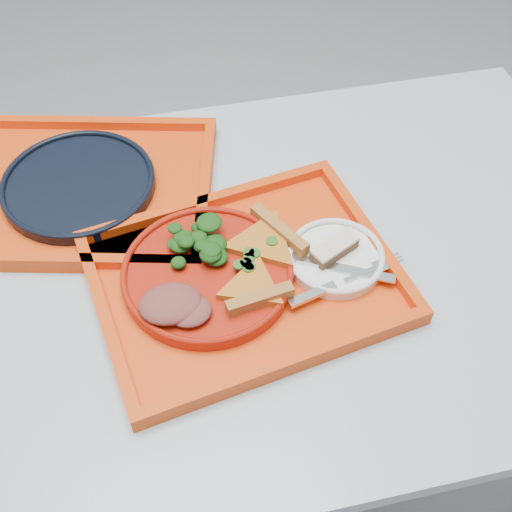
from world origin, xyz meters
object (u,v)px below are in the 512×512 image
(dinner_plate, at_px, (208,275))
(dessert_bar, at_px, (334,249))
(tray_main, at_px, (244,280))
(tray_far, at_px, (81,191))
(navy_plate, at_px, (79,186))

(dinner_plate, xyz_separation_m, dessert_bar, (0.20, -0.00, 0.02))
(tray_main, relative_size, tray_far, 1.00)
(navy_plate, bearing_deg, tray_far, 0.00)
(tray_main, xyz_separation_m, dinner_plate, (-0.06, 0.01, 0.02))
(tray_far, bearing_deg, navy_plate, 0.00)
(dinner_plate, distance_m, dessert_bar, 0.20)
(dinner_plate, height_order, dessert_bar, dessert_bar)
(tray_main, bearing_deg, dinner_plate, 159.85)
(navy_plate, distance_m, dessert_bar, 0.45)
(tray_far, bearing_deg, dinner_plate, -38.91)
(dinner_plate, relative_size, dessert_bar, 3.15)
(tray_main, distance_m, dessert_bar, 0.15)
(dessert_bar, bearing_deg, tray_far, 120.87)
(navy_plate, height_order, dessert_bar, dessert_bar)
(dinner_plate, bearing_deg, tray_main, -10.30)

